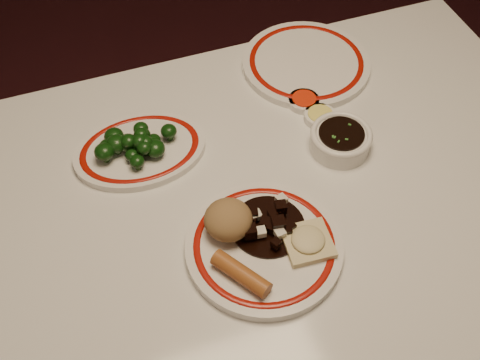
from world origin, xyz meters
name	(u,v)px	position (x,y,z in m)	size (l,w,h in m)	color
dining_table	(283,232)	(0.00, 0.00, 0.66)	(1.20, 0.90, 0.75)	silver
main_plate	(264,247)	(-0.07, -0.08, 0.76)	(0.32, 0.32, 0.02)	white
rice_mound	(228,220)	(-0.12, -0.03, 0.80)	(0.08, 0.08, 0.06)	#977247
spring_roll	(241,274)	(-0.13, -0.13, 0.78)	(0.03, 0.03, 0.10)	#A45D28
fried_wonton	(308,241)	(0.00, -0.10, 0.78)	(0.08, 0.08, 0.02)	beige
stirfry_heap	(269,224)	(-0.05, -0.05, 0.78)	(0.13, 0.13, 0.03)	black
broccoli_plate	(140,150)	(-0.22, 0.21, 0.76)	(0.26, 0.23, 0.02)	white
broccoli_pile	(134,143)	(-0.23, 0.20, 0.79)	(0.16, 0.11, 0.05)	#23471C
soy_bowl	(340,140)	(0.15, 0.09, 0.77)	(0.12, 0.12, 0.04)	white
sweet_sour_dish	(304,101)	(0.13, 0.22, 0.76)	(0.06, 0.06, 0.02)	white
mustard_dish	(320,116)	(0.15, 0.17, 0.76)	(0.06, 0.06, 0.02)	white
far_plate	(306,63)	(0.19, 0.33, 0.76)	(0.33, 0.33, 0.02)	white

